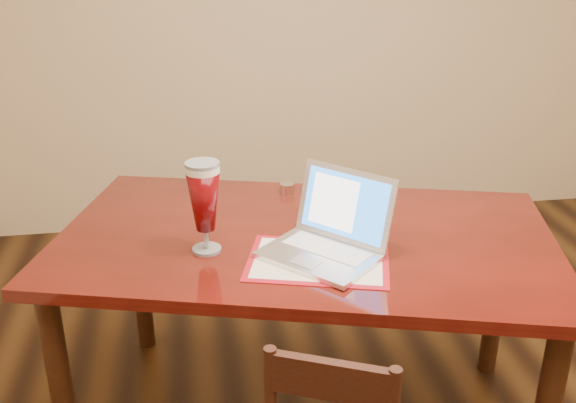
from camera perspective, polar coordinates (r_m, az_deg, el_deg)
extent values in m
cube|color=#CBB087|center=(4.08, 2.34, 16.30)|extent=(4.50, 0.01, 2.70)
cube|color=#4E0F0A|center=(2.30, 1.55, -3.41)|extent=(1.96, 1.43, 0.04)
cylinder|color=black|center=(2.39, -19.52, -15.42)|extent=(0.08, 0.08, 0.78)
cylinder|color=black|center=(3.01, -13.01, -6.14)|extent=(0.08, 0.08, 0.78)
cylinder|color=black|center=(2.91, 18.07, -7.81)|extent=(0.08, 0.08, 0.78)
cube|color=maroon|center=(2.11, 2.69, -5.29)|extent=(0.53, 0.44, 0.00)
cube|color=beige|center=(2.11, 2.69, -5.24)|extent=(0.48, 0.39, 0.00)
cube|color=silver|center=(2.12, 2.70, -4.87)|extent=(0.43, 0.43, 0.02)
cube|color=silver|center=(2.15, 3.46, -4.16)|extent=(0.29, 0.29, 0.00)
cube|color=#B1B0B5|center=(2.06, 1.59, -5.37)|extent=(0.11, 0.11, 0.00)
cube|color=silver|center=(2.18, 5.11, -0.32)|extent=(0.30, 0.31, 0.24)
cube|color=blue|center=(2.18, 5.03, -0.33)|extent=(0.26, 0.27, 0.20)
cube|color=white|center=(2.20, 4.06, -0.06)|extent=(0.16, 0.16, 0.17)
cylinder|color=silver|center=(2.19, -7.23, -4.23)|extent=(0.10, 0.10, 0.01)
cylinder|color=silver|center=(2.17, -7.28, -3.28)|extent=(0.02, 0.02, 0.07)
cylinder|color=silver|center=(2.07, -7.62, 2.88)|extent=(0.11, 0.11, 0.02)
cylinder|color=silver|center=(2.07, -7.64, 3.32)|extent=(0.11, 0.11, 0.01)
cylinder|color=silver|center=(2.64, -0.08, 1.20)|extent=(0.06, 0.06, 0.04)
cylinder|color=silver|center=(2.58, 5.03, 0.59)|extent=(0.06, 0.06, 0.04)
cube|color=black|center=(1.60, 3.82, -15.55)|extent=(0.29, 0.15, 0.11)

